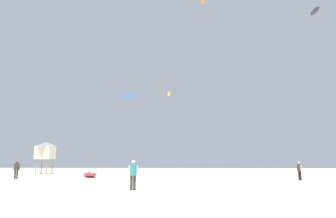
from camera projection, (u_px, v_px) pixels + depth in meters
name	position (u px, v px, depth m)	size (l,w,h in m)	color
ground_plane	(135.00, 203.00, 10.96)	(120.00, 120.00, 0.00)	beige
person_foreground	(133.00, 173.00, 16.00)	(0.48, 0.37, 1.64)	#2D2D33
person_midground	(299.00, 169.00, 24.40)	(0.35, 0.49, 1.55)	black
person_left	(17.00, 168.00, 26.05)	(0.54, 0.38, 1.68)	#2D2D33
kite_grounded_near	(90.00, 174.00, 29.87)	(2.95, 4.74, 0.56)	red
lifeguard_tower	(45.00, 150.00, 38.12)	(2.30, 2.30, 4.15)	#8C704C
kite_aloft_0	(169.00, 94.00, 50.52)	(0.70, 2.39, 0.60)	yellow
kite_aloft_1	(315.00, 11.00, 38.23)	(0.74, 2.17, 0.52)	#2D2D33
kite_aloft_2	(130.00, 96.00, 52.41)	(2.90, 1.11, 0.37)	blue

